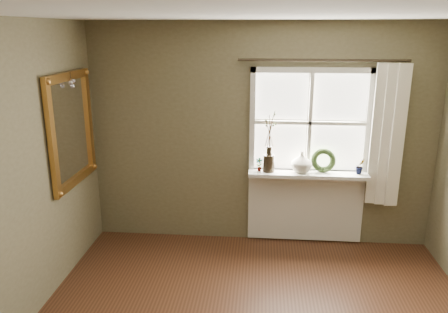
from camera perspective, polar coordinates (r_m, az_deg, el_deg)
ceiling at (r=2.71m, az=5.14°, el=18.35°), size 4.50×4.50×0.00m
wall_back at (r=5.15m, az=4.83°, el=2.74°), size 4.00×0.10×2.60m
window_frame at (r=5.07m, az=11.12°, el=4.36°), size 1.36×0.06×1.24m
window_sill at (r=5.11m, az=10.88°, el=-2.27°), size 1.36×0.26×0.04m
window_apron at (r=5.37m, az=10.52°, el=-6.35°), size 1.36×0.04×0.88m
dark_jug at (r=5.05m, az=5.88°, el=-0.87°), size 0.16×0.16×0.20m
cream_vase at (r=5.06m, az=10.11°, el=-0.71°), size 0.31×0.31×0.25m
wreath at (r=5.13m, az=12.83°, el=-0.83°), size 0.29×0.15×0.29m
potted_plant_left at (r=5.05m, az=4.62°, el=-1.05°), size 0.09×0.07×0.16m
potted_plant_right at (r=5.17m, az=17.35°, el=-1.21°), size 0.12×0.11×0.18m
curtain at (r=5.16m, az=20.48°, el=2.52°), size 0.36×0.12×1.59m
curtain_rod at (r=4.93m, az=12.82°, el=12.16°), size 1.84×0.03×0.03m
gilt_mirror at (r=4.81m, az=-19.29°, el=3.41°), size 0.10×0.99×1.18m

